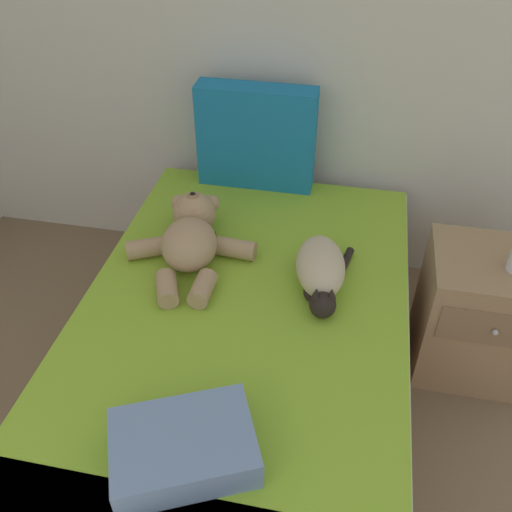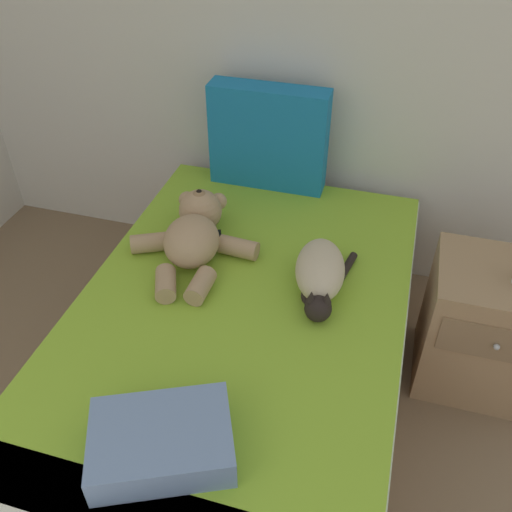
{
  "view_description": "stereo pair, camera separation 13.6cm",
  "coord_description": "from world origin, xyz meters",
  "px_view_note": "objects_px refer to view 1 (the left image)",
  "views": [
    {
      "loc": [
        2.12,
        1.57,
        2.0
      ],
      "look_at": [
        1.79,
        3.21,
        0.64
      ],
      "focal_mm": 38.92,
      "sensor_mm": 36.0,
      "label": 1
    },
    {
      "loc": [
        2.26,
        1.61,
        2.0
      ],
      "look_at": [
        1.79,
        3.21,
        0.64
      ],
      "focal_mm": 38.92,
      "sensor_mm": 36.0,
      "label": 2
    }
  ],
  "objects_px": {
    "cat": "(321,270)",
    "teddy_bear": "(191,236)",
    "cell_phone": "(200,239)",
    "throw_pillow": "(184,447)",
    "patterned_cushion": "(256,137)",
    "bed": "(241,365)",
    "nightstand": "(480,314)"
  },
  "relations": [
    {
      "from": "patterned_cushion",
      "to": "throw_pillow",
      "type": "relative_size",
      "value": 1.39
    },
    {
      "from": "nightstand",
      "to": "teddy_bear",
      "type": "bearing_deg",
      "value": -174.32
    },
    {
      "from": "teddy_bear",
      "to": "cell_phone",
      "type": "bearing_deg",
      "value": 86.79
    },
    {
      "from": "cell_phone",
      "to": "nightstand",
      "type": "bearing_deg",
      "value": 1.41
    },
    {
      "from": "teddy_bear",
      "to": "throw_pillow",
      "type": "bearing_deg",
      "value": -74.82
    },
    {
      "from": "bed",
      "to": "cell_phone",
      "type": "distance_m",
      "value": 0.57
    },
    {
      "from": "cat",
      "to": "patterned_cushion",
      "type": "bearing_deg",
      "value": 119.61
    },
    {
      "from": "teddy_bear",
      "to": "cat",
      "type": "bearing_deg",
      "value": -9.22
    },
    {
      "from": "cat",
      "to": "nightstand",
      "type": "distance_m",
      "value": 0.78
    },
    {
      "from": "bed",
      "to": "patterned_cushion",
      "type": "distance_m",
      "value": 1.07
    },
    {
      "from": "patterned_cushion",
      "to": "cat",
      "type": "bearing_deg",
      "value": -60.39
    },
    {
      "from": "patterned_cushion",
      "to": "throw_pillow",
      "type": "height_order",
      "value": "patterned_cushion"
    },
    {
      "from": "patterned_cushion",
      "to": "nightstand",
      "type": "relative_size",
      "value": 0.93
    },
    {
      "from": "throw_pillow",
      "to": "patterned_cushion",
      "type": "bearing_deg",
      "value": 93.56
    },
    {
      "from": "bed",
      "to": "cat",
      "type": "height_order",
      "value": "cat"
    },
    {
      "from": "teddy_bear",
      "to": "throw_pillow",
      "type": "height_order",
      "value": "teddy_bear"
    },
    {
      "from": "cell_phone",
      "to": "throw_pillow",
      "type": "height_order",
      "value": "throw_pillow"
    },
    {
      "from": "bed",
      "to": "teddy_bear",
      "type": "bearing_deg",
      "value": 130.41
    },
    {
      "from": "cat",
      "to": "teddy_bear",
      "type": "xyz_separation_m",
      "value": [
        -0.55,
        0.09,
        0.01
      ]
    },
    {
      "from": "patterned_cushion",
      "to": "teddy_bear",
      "type": "height_order",
      "value": "patterned_cushion"
    },
    {
      "from": "cat",
      "to": "teddy_bear",
      "type": "height_order",
      "value": "teddy_bear"
    },
    {
      "from": "bed",
      "to": "teddy_bear",
      "type": "xyz_separation_m",
      "value": [
        -0.28,
        0.33,
        0.36
      ]
    },
    {
      "from": "throw_pillow",
      "to": "cell_phone",
      "type": "bearing_deg",
      "value": 103.56
    },
    {
      "from": "cell_phone",
      "to": "throw_pillow",
      "type": "xyz_separation_m",
      "value": [
        0.24,
        -1.01,
        0.05
      ]
    },
    {
      "from": "patterned_cushion",
      "to": "teddy_bear",
      "type": "xyz_separation_m",
      "value": [
        -0.15,
        -0.6,
        -0.16
      ]
    },
    {
      "from": "patterned_cushion",
      "to": "nightstand",
      "type": "height_order",
      "value": "patterned_cushion"
    },
    {
      "from": "bed",
      "to": "nightstand",
      "type": "xyz_separation_m",
      "value": [
        0.96,
        0.45,
        0.03
      ]
    },
    {
      "from": "cat",
      "to": "teddy_bear",
      "type": "distance_m",
      "value": 0.55
    },
    {
      "from": "cat",
      "to": "cell_phone",
      "type": "xyz_separation_m",
      "value": [
        -0.54,
        0.18,
        -0.07
      ]
    },
    {
      "from": "cat",
      "to": "cell_phone",
      "type": "relative_size",
      "value": 2.66
    },
    {
      "from": "bed",
      "to": "cell_phone",
      "type": "relative_size",
      "value": 12.38
    },
    {
      "from": "bed",
      "to": "patterned_cushion",
      "type": "height_order",
      "value": "patterned_cushion"
    }
  ]
}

